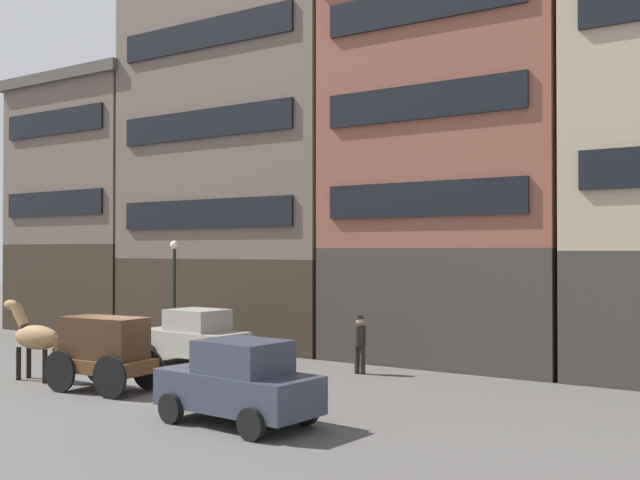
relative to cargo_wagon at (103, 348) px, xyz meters
The scene contains 10 objects.
ground_plane 1.51m from the cargo_wagon, 51.47° to the left, with size 120.00×120.00×0.00m, color #4C4947.
building_far_left 17.33m from the cargo_wagon, 138.88° to the left, with size 8.24×6.75×11.82m.
building_center_left 13.87m from the cargo_wagon, 107.88° to the left, with size 10.49×6.75×17.70m.
building_center_right 13.56m from the cargo_wagon, 62.70° to the left, with size 8.58×6.75×13.54m.
cargo_wagon is the anchor object (origin of this frame).
draft_horse 2.95m from the cargo_wagon, behind, with size 2.35×0.73×2.30m.
sedan_dark 5.60m from the cargo_wagon, ahead, with size 3.82×2.10×1.83m.
sedan_light 4.82m from the cargo_wagon, 102.83° to the left, with size 3.78×2.01×1.83m.
pedestrian_officer 7.55m from the cargo_wagon, 54.85° to the left, with size 0.50×0.50×1.79m.
streetlamp_curbside 7.92m from the cargo_wagon, 120.66° to the left, with size 0.32×0.32×4.12m.
Camera 1 is at (15.32, -14.24, 3.78)m, focal length 41.96 mm.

